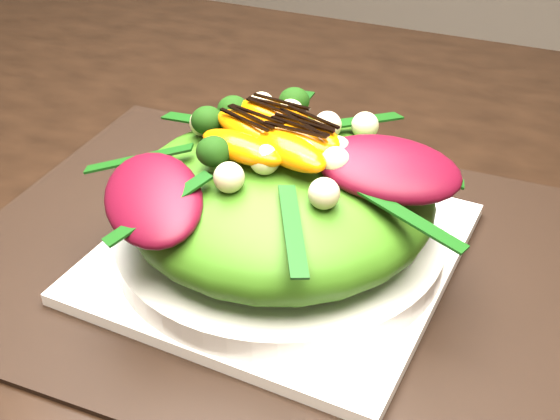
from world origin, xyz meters
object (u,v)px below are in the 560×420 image
at_px(placemat, 280,258).
at_px(lettuce_mound, 280,198).
at_px(plate_base, 280,251).
at_px(orange_segment, 295,128).
at_px(salad_bowl, 280,237).
at_px(dining_table, 78,176).

relative_size(placemat, lettuce_mound, 2.15).
relative_size(plate_base, orange_segment, 3.78).
bearing_deg(salad_bowl, lettuce_mound, 0.00).
bearing_deg(placemat, lettuce_mound, 0.00).
distance_m(plate_base, orange_segment, 0.10).
distance_m(dining_table, orange_segment, 0.27).
xyz_separation_m(lettuce_mound, orange_segment, (0.00, 0.02, 0.05)).
height_order(salad_bowl, lettuce_mound, lettuce_mound).
xyz_separation_m(dining_table, placemat, (0.24, -0.07, 0.02)).
xyz_separation_m(placemat, plate_base, (0.00, 0.00, 0.01)).
xyz_separation_m(dining_table, orange_segment, (0.24, -0.04, 0.12)).
height_order(plate_base, lettuce_mound, lettuce_mound).
bearing_deg(lettuce_mound, orange_segment, 84.88).
distance_m(placemat, salad_bowl, 0.02).
bearing_deg(lettuce_mound, salad_bowl, 0.00).
bearing_deg(orange_segment, lettuce_mound, -95.12).
xyz_separation_m(salad_bowl, orange_segment, (0.00, 0.02, 0.08)).
height_order(dining_table, plate_base, dining_table).
xyz_separation_m(placemat, salad_bowl, (0.00, 0.00, 0.02)).
relative_size(plate_base, salad_bowl, 1.02).
bearing_deg(placemat, salad_bowl, 0.00).
height_order(dining_table, orange_segment, dining_table).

